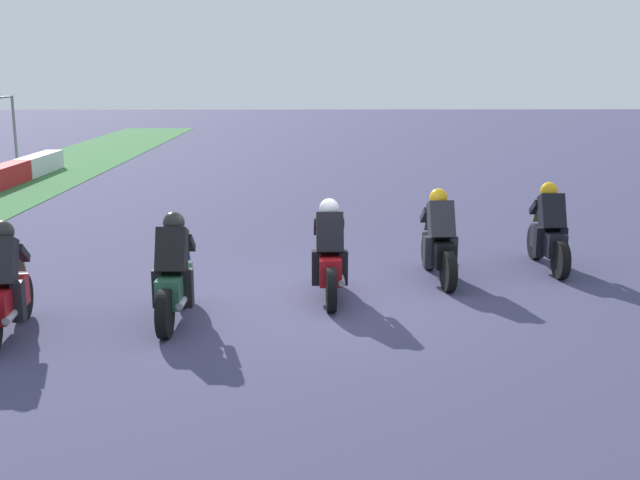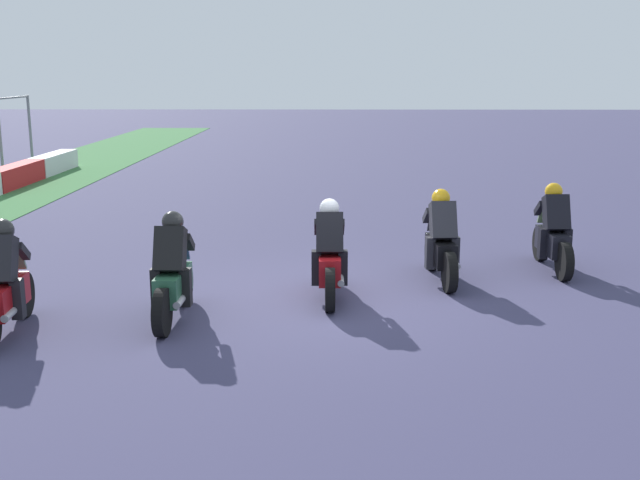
# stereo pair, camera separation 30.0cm
# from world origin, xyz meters

# --- Properties ---
(ground_plane) EXTENTS (120.00, 120.00, 0.00)m
(ground_plane) POSITION_xyz_m (0.00, 0.00, 0.00)
(ground_plane) COLOR #3A3858
(rider_lane_a) EXTENTS (2.04, 0.54, 1.51)m
(rider_lane_a) POSITION_xyz_m (1.74, -3.98, 0.62)
(rider_lane_a) COLOR black
(rider_lane_a) RESTS_ON ground_plane
(rider_lane_b) EXTENTS (2.04, 0.55, 1.51)m
(rider_lane_b) POSITION_xyz_m (1.02, -1.95, 0.62)
(rider_lane_b) COLOR black
(rider_lane_b) RESTS_ON ground_plane
(rider_lane_c) EXTENTS (2.04, 0.54, 1.51)m
(rider_lane_c) POSITION_xyz_m (0.02, -0.13, 0.62)
(rider_lane_c) COLOR black
(rider_lane_c) RESTS_ON ground_plane
(rider_lane_d) EXTENTS (2.04, 0.54, 1.51)m
(rider_lane_d) POSITION_xyz_m (-1.08, 2.02, 0.62)
(rider_lane_d) COLOR black
(rider_lane_d) RESTS_ON ground_plane
(rider_lane_e) EXTENTS (2.04, 0.55, 1.51)m
(rider_lane_e) POSITION_xyz_m (-1.68, 4.11, 0.62)
(rider_lane_e) COLOR black
(rider_lane_e) RESTS_ON ground_plane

